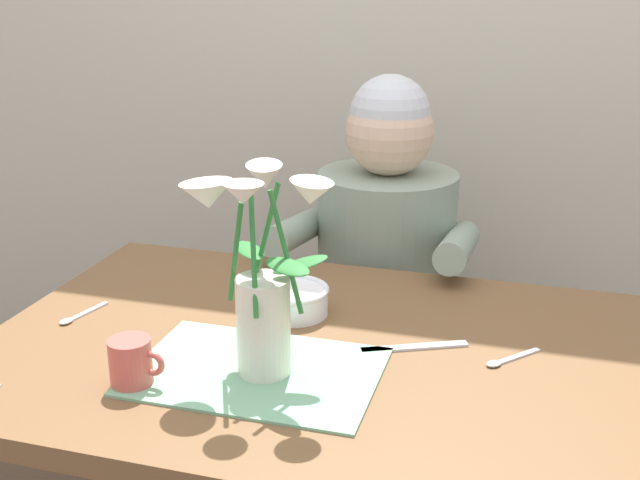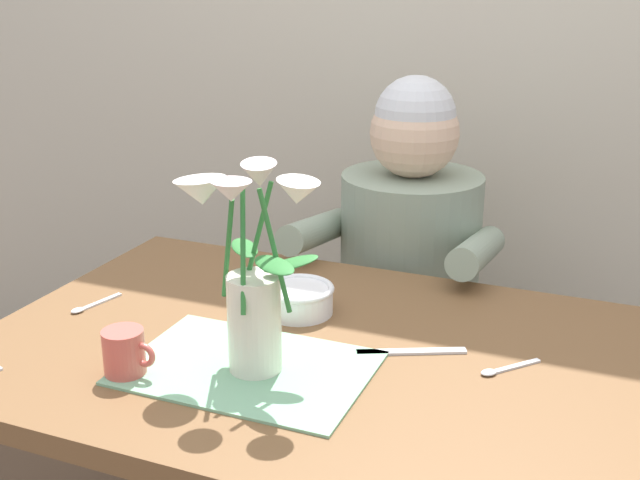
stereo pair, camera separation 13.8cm
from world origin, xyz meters
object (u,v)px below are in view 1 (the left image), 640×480
(dinner_knife, at_px, (415,347))
(tea_cup, at_px, (132,363))
(seated_person, at_px, (384,303))
(ceramic_bowl, at_px, (294,299))
(flower_vase, at_px, (259,277))

(dinner_knife, bearing_deg, tea_cup, -173.34)
(seated_person, xyz_separation_m, dinner_knife, (0.17, -0.58, 0.18))
(ceramic_bowl, bearing_deg, dinner_knife, -17.91)
(ceramic_bowl, xyz_separation_m, dinner_knife, (0.25, -0.08, -0.03))
(ceramic_bowl, bearing_deg, tea_cup, -115.76)
(dinner_knife, bearing_deg, flower_vase, -170.34)
(ceramic_bowl, distance_m, dinner_knife, 0.26)
(ceramic_bowl, bearing_deg, flower_vase, -85.03)
(flower_vase, relative_size, tea_cup, 3.67)
(seated_person, xyz_separation_m, ceramic_bowl, (-0.08, -0.50, 0.21))
(seated_person, distance_m, ceramic_bowl, 0.54)
(seated_person, relative_size, ceramic_bowl, 8.35)
(seated_person, relative_size, tea_cup, 12.20)
(seated_person, height_order, dinner_knife, seated_person)
(tea_cup, bearing_deg, flower_vase, 27.74)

